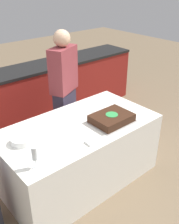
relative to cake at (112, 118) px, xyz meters
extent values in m
plane|color=#7A664C|center=(-0.31, 0.19, -0.78)|extent=(14.00, 14.00, 0.00)
cube|color=maroon|center=(-0.31, 1.72, -0.34)|extent=(4.40, 0.55, 0.88)
cube|color=black|center=(-0.31, 1.72, 0.12)|extent=(4.40, 0.58, 0.04)
cube|color=white|center=(-0.31, 0.19, -0.41)|extent=(1.72, 0.92, 0.74)
cube|color=#B7B2AD|center=(0.00, 0.00, -0.04)|extent=(0.46, 0.36, 0.00)
cube|color=#381E11|center=(0.00, 0.00, 0.00)|extent=(0.42, 0.32, 0.08)
cylinder|color=green|center=(0.00, 0.00, 0.05)|extent=(0.13, 0.13, 0.00)
cylinder|color=white|center=(-0.93, 0.27, -0.01)|extent=(0.20, 0.20, 0.06)
cylinder|color=white|center=(-1.01, -0.13, -0.04)|extent=(0.06, 0.06, 0.00)
cylinder|color=white|center=(-1.01, -0.13, 0.00)|extent=(0.01, 0.01, 0.08)
cylinder|color=white|center=(-1.01, -0.13, 0.10)|extent=(0.05, 0.05, 0.12)
cylinder|color=white|center=(0.07, 0.33, -0.04)|extent=(0.18, 0.18, 0.00)
cylinder|color=white|center=(0.37, 0.27, -0.04)|extent=(0.18, 0.18, 0.00)
cube|color=white|center=(-0.40, -0.16, -0.03)|extent=(0.17, 0.09, 0.02)
cube|color=#383347|center=(0.00, 0.87, -0.37)|extent=(0.38, 0.29, 0.82)
cube|color=brown|center=(0.00, 0.87, 0.32)|extent=(0.45, 0.35, 0.56)
sphere|color=#D8AD89|center=(0.00, 0.87, 0.71)|extent=(0.21, 0.21, 0.21)
camera|label=1|loc=(-1.79, -1.71, 1.39)|focal=42.00mm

